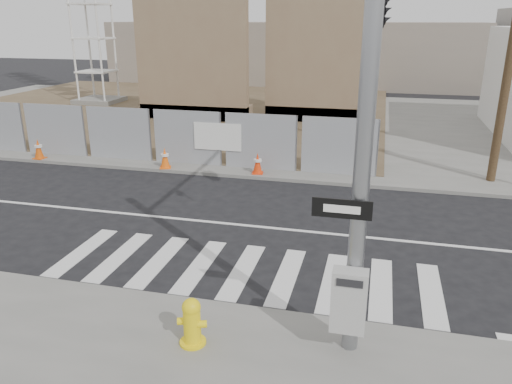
% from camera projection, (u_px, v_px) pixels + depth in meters
% --- Properties ---
extents(ground, '(100.00, 100.00, 0.00)m').
position_uv_depth(ground, '(267.00, 228.00, 13.36)').
color(ground, black).
rests_on(ground, ground).
extents(sidewalk_far, '(50.00, 20.00, 0.12)m').
position_uv_depth(sidewalk_far, '(326.00, 124.00, 26.16)').
color(sidewalk_far, slate).
rests_on(sidewalk_far, ground).
extents(signal_pole, '(0.96, 5.87, 7.00)m').
position_uv_depth(signal_pole, '(375.00, 48.00, 9.34)').
color(signal_pole, gray).
rests_on(signal_pole, sidewalk_near).
extents(chain_link_fence, '(24.60, 0.04, 2.00)m').
position_uv_depth(chain_link_fence, '(51.00, 129.00, 19.86)').
color(chain_link_fence, gray).
rests_on(chain_link_fence, sidewalk_far).
extents(concrete_wall_left, '(6.00, 1.30, 8.00)m').
position_uv_depth(concrete_wall_left, '(192.00, 58.00, 25.83)').
color(concrete_wall_left, brown).
rests_on(concrete_wall_left, sidewalk_far).
extents(concrete_wall_right, '(5.50, 1.30, 8.00)m').
position_uv_depth(concrete_wall_right, '(320.00, 58.00, 25.26)').
color(concrete_wall_right, brown).
rests_on(concrete_wall_right, sidewalk_far).
extents(fire_hydrant, '(0.57, 0.57, 0.85)m').
position_uv_depth(fire_hydrant, '(192.00, 322.00, 8.28)').
color(fire_hydrant, yellow).
rests_on(fire_hydrant, sidewalk_near).
extents(traffic_cone_b, '(0.45, 0.45, 0.77)m').
position_uv_depth(traffic_cone_b, '(38.00, 149.00, 19.37)').
color(traffic_cone_b, '#D54E0B').
rests_on(traffic_cone_b, sidewalk_far).
extents(traffic_cone_c, '(0.50, 0.50, 0.76)m').
position_uv_depth(traffic_cone_c, '(165.00, 158.00, 18.16)').
color(traffic_cone_c, '#FF5F0D').
rests_on(traffic_cone_c, sidewalk_far).
extents(traffic_cone_d, '(0.44, 0.44, 0.74)m').
position_uv_depth(traffic_cone_d, '(258.00, 163.00, 17.52)').
color(traffic_cone_d, red).
rests_on(traffic_cone_d, sidewalk_far).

